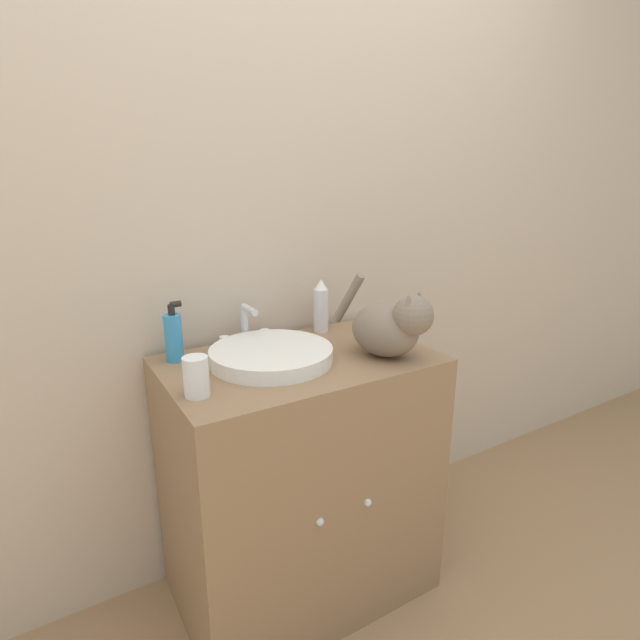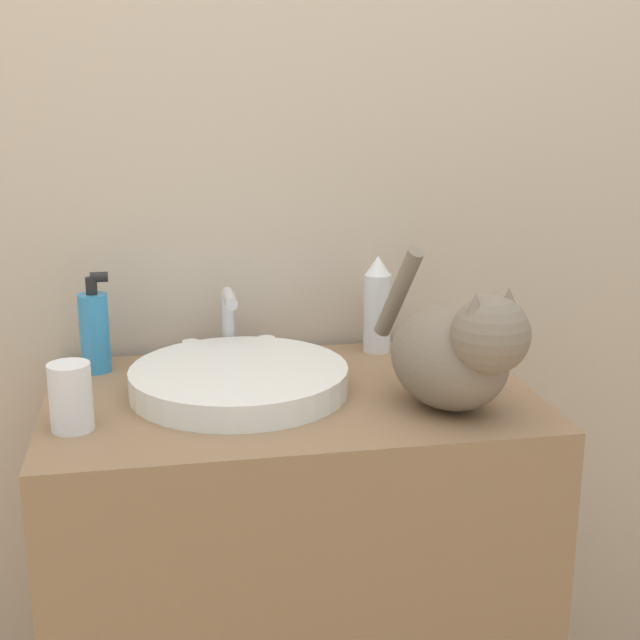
# 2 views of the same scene
# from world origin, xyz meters

# --- Properties ---
(wall_back) EXTENTS (6.00, 0.05, 2.50)m
(wall_back) POSITION_xyz_m (0.00, 0.55, 1.25)
(wall_back) COLOR #C6B29E
(wall_back) RESTS_ON ground_plane
(vanity_cabinet) EXTENTS (0.80, 0.52, 0.84)m
(vanity_cabinet) POSITION_xyz_m (0.00, 0.25, 0.42)
(vanity_cabinet) COLOR #8C6B4C
(vanity_cabinet) RESTS_ON ground_plane
(sink_basin) EXTENTS (0.36, 0.36, 0.04)m
(sink_basin) POSITION_xyz_m (-0.08, 0.27, 0.86)
(sink_basin) COLOR white
(sink_basin) RESTS_ON vanity_cabinet
(faucet) EXTENTS (0.17, 0.11, 0.13)m
(faucet) POSITION_xyz_m (-0.08, 0.46, 0.89)
(faucet) COLOR silver
(faucet) RESTS_ON vanity_cabinet
(cat) EXTENTS (0.23, 0.34, 0.24)m
(cat) POSITION_xyz_m (0.24, 0.13, 0.93)
(cat) COLOR #7A6B5B
(cat) RESTS_ON vanity_cabinet
(soap_bottle) EXTENTS (0.06, 0.05, 0.18)m
(soap_bottle) POSITION_xyz_m (-0.32, 0.43, 0.91)
(soap_bottle) COLOR #338CCC
(soap_bottle) RESTS_ON vanity_cabinet
(spray_bottle) EXTENTS (0.05, 0.05, 0.19)m
(spray_bottle) POSITION_xyz_m (0.20, 0.45, 0.93)
(spray_bottle) COLOR silver
(spray_bottle) RESTS_ON vanity_cabinet
(cup) EXTENTS (0.06, 0.06, 0.10)m
(cup) POSITION_xyz_m (-0.34, 0.16, 0.89)
(cup) COLOR white
(cup) RESTS_ON vanity_cabinet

